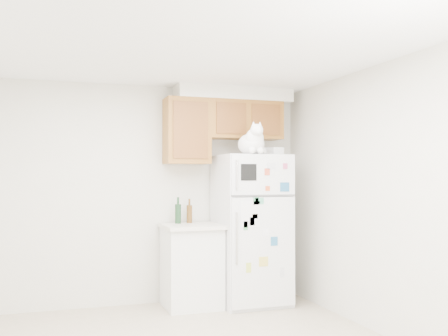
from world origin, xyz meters
name	(u,v)px	position (x,y,z in m)	size (l,w,h in m)	color
room_shell	(191,150)	(0.12, 0.24, 1.67)	(3.84, 4.04, 2.52)	silver
refrigerator	(251,229)	(1.21, 1.61, 0.85)	(0.76, 0.78, 1.70)	silver
base_counter	(191,265)	(0.52, 1.68, 0.46)	(0.64, 0.64, 0.92)	white
cat	(252,142)	(1.13, 1.37, 1.83)	(0.34, 0.50, 0.36)	white
storage_box_back	(260,152)	(1.39, 1.77, 1.75)	(0.18, 0.13, 0.10)	white
storage_box_front	(276,151)	(1.49, 1.54, 1.74)	(0.15, 0.11, 0.09)	white
bottle_green	(178,210)	(0.40, 1.83, 1.07)	(0.07, 0.07, 0.30)	#19381E
bottle_amber	(189,211)	(0.54, 1.87, 1.06)	(0.07, 0.07, 0.28)	#593814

